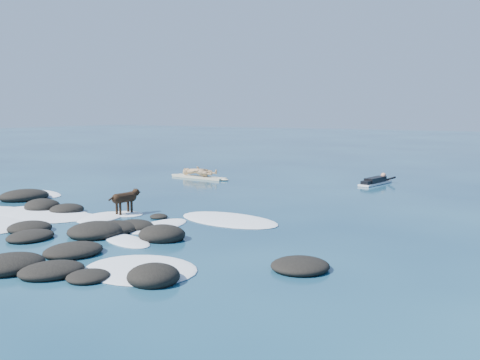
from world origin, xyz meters
The scene contains 6 objects.
ground centered at (0.00, 0.00, 0.00)m, with size 160.00×160.00×0.00m, color #0A2642.
reef_rocks centered at (-0.32, -1.97, 0.10)m, with size 14.44×7.71×0.50m.
breaking_foam centered at (-1.68, -0.89, 0.01)m, with size 12.75×7.41×0.12m.
standing_surfer_rig centered at (-3.72, 9.40, 0.79)m, with size 3.54×0.81×2.01m.
paddling_surfer_rig centered at (4.16, 11.82, 0.15)m, with size 1.12×2.53×0.44m.
dog centered at (-0.23, 0.85, 0.54)m, with size 0.41×1.28×0.81m.
Camera 1 is at (11.47, -11.13, 3.21)m, focal length 40.00 mm.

